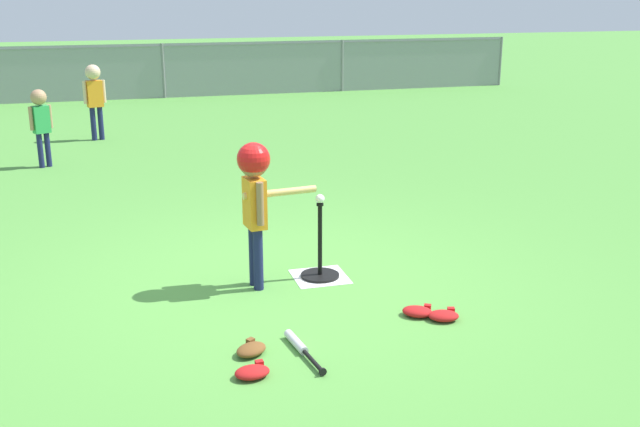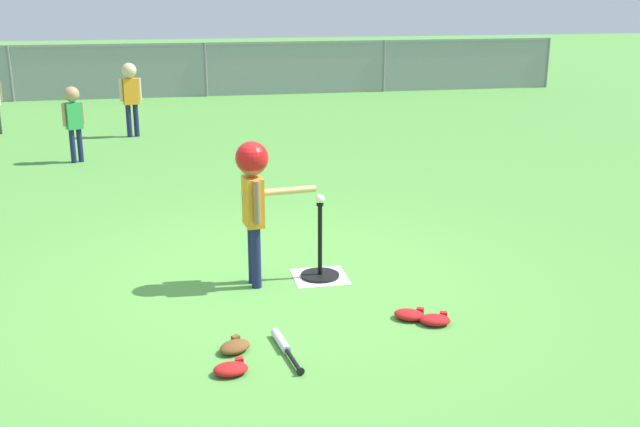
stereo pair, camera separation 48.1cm
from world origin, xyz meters
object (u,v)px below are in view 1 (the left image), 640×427
at_px(fielder_deep_center, 41,118).
at_px(glove_outfield_drop, 418,311).
at_px(batting_tee, 320,266).
at_px(glove_near_bats, 253,372).
at_px(baseball_on_tee, 320,199).
at_px(fielder_near_right, 94,92).
at_px(glove_by_plate, 251,349).
at_px(batter_child, 255,186).
at_px(glove_tossed_aside, 444,316).
at_px(spare_bat_silver, 300,346).

distance_m(fielder_deep_center, glove_outfield_drop, 6.49).
bearing_deg(batting_tee, glove_near_bats, -119.76).
height_order(baseball_on_tee, glove_outfield_drop, baseball_on_tee).
bearing_deg(fielder_near_right, glove_by_plate, -83.04).
distance_m(baseball_on_tee, glove_near_bats, 1.84).
relative_size(batter_child, glove_tossed_aside, 4.63).
height_order(baseball_on_tee, batter_child, batter_child).
height_order(batter_child, glove_outfield_drop, batter_child).
height_order(batter_child, fielder_deep_center, batter_child).
relative_size(baseball_on_tee, glove_outfield_drop, 0.27).
height_order(glove_near_bats, glove_outfield_drop, same).
distance_m(batting_tee, glove_near_bats, 1.73).
height_order(glove_by_plate, glove_outfield_drop, same).
bearing_deg(glove_by_plate, baseball_on_tee, 56.02).
distance_m(fielder_near_right, glove_near_bats, 8.14).
xyz_separation_m(batting_tee, glove_tossed_aside, (0.63, -1.06, -0.06)).
distance_m(glove_near_bats, glove_outfield_drop, 1.45).
xyz_separation_m(fielder_deep_center, glove_near_bats, (1.58, -6.33, -0.63)).
relative_size(spare_bat_silver, glove_tossed_aside, 2.36).
xyz_separation_m(batting_tee, spare_bat_silver, (-0.49, -1.23, -0.07)).
xyz_separation_m(glove_by_plate, glove_near_bats, (-0.05, -0.30, 0.00)).
bearing_deg(glove_by_plate, glove_outfield_drop, 11.50).
height_order(fielder_deep_center, fielder_near_right, fielder_near_right).
relative_size(batting_tee, fielder_deep_center, 0.62).
height_order(baseball_on_tee, fielder_deep_center, fielder_deep_center).
height_order(batting_tee, batter_child, batter_child).
bearing_deg(baseball_on_tee, glove_near_bats, -119.76).
relative_size(batter_child, glove_by_plate, 4.33).
distance_m(batter_child, glove_outfield_drop, 1.56).
relative_size(glove_near_bats, glove_tossed_aside, 0.91).
bearing_deg(spare_bat_silver, glove_by_plate, 174.20).
height_order(batter_child, glove_by_plate, batter_child).
relative_size(glove_near_bats, glove_outfield_drop, 0.86).
relative_size(batting_tee, spare_bat_silver, 1.06).
relative_size(spare_bat_silver, glove_by_plate, 2.21).
distance_m(batting_tee, glove_outfield_drop, 1.05).
bearing_deg(glove_tossed_aside, baseball_on_tee, 120.80).
bearing_deg(baseball_on_tee, fielder_deep_center, 116.78).
bearing_deg(fielder_deep_center, batter_child, -68.80).
bearing_deg(glove_by_plate, glove_near_bats, -99.28).
bearing_deg(spare_bat_silver, glove_tossed_aside, 8.86).
xyz_separation_m(batting_tee, fielder_deep_center, (-2.44, 4.83, 0.57)).
distance_m(fielder_deep_center, glove_tossed_aside, 6.66).
bearing_deg(fielder_deep_center, fielder_near_right, 68.62).
bearing_deg(glove_by_plate, glove_tossed_aside, 5.64).
height_order(glove_by_plate, glove_near_bats, same).
bearing_deg(spare_bat_silver, batter_child, 92.41).
bearing_deg(glove_outfield_drop, spare_bat_silver, -163.09).
bearing_deg(spare_bat_silver, baseball_on_tee, 68.33).
bearing_deg(glove_tossed_aside, fielder_deep_center, 117.52).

